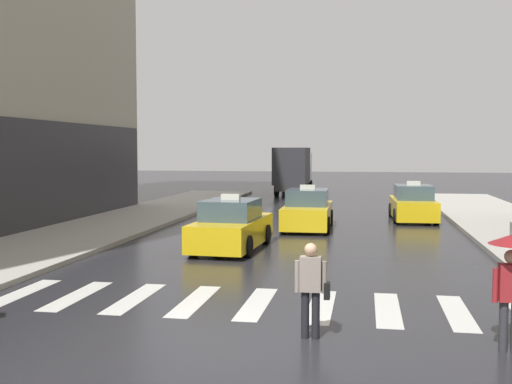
{
  "coord_description": "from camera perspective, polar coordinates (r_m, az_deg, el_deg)",
  "views": [
    {
      "loc": [
        2.22,
        -9.6,
        3.25
      ],
      "look_at": [
        -0.9,
        8.0,
        2.0
      ],
      "focal_mm": 43.35,
      "sensor_mm": 36.0,
      "label": 1
    }
  ],
  "objects": [
    {
      "name": "taxi_second",
      "position": [
        25.26,
        4.79,
        -1.77
      ],
      "size": [
        1.97,
        4.56,
        1.8
      ],
      "color": "yellow",
      "rests_on": "ground"
    },
    {
      "name": "taxi_lead",
      "position": [
        20.08,
        -2.27,
        -3.24
      ],
      "size": [
        2.1,
        4.62,
        1.8
      ],
      "color": "yellow",
      "rests_on": "ground"
    },
    {
      "name": "ground_plane",
      "position": [
        10.37,
        -2.91,
        -14.26
      ],
      "size": [
        160.0,
        160.0,
        0.0
      ],
      "primitive_type": "plane",
      "color": "#26262B"
    },
    {
      "name": "crosswalk_markings",
      "position": [
        13.2,
        0.06,
        -10.24
      ],
      "size": [
        11.3,
        2.8,
        0.01
      ],
      "color": "silver",
      "rests_on": "ground"
    },
    {
      "name": "pedestrian_with_handbag",
      "position": [
        10.7,
        5.14,
        -8.52
      ],
      "size": [
        0.6,
        0.24,
        1.65
      ],
      "color": "black",
      "rests_on": "ground"
    },
    {
      "name": "box_truck",
      "position": [
        43.97,
        3.46,
        2.15
      ],
      "size": [
        2.38,
        7.58,
        3.35
      ],
      "color": "#2D2D2D",
      "rests_on": "ground"
    },
    {
      "name": "taxi_third",
      "position": [
        29.0,
        14.27,
        -1.13
      ],
      "size": [
        2.05,
        4.59,
        1.8
      ],
      "color": "yellow",
      "rests_on": "ground"
    }
  ]
}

